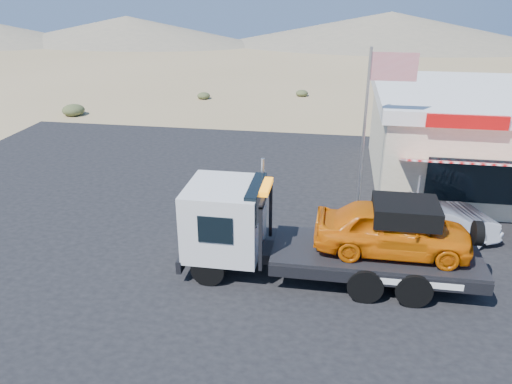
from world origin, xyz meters
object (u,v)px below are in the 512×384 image
tow_truck (322,230)px  jerky_store (501,138)px  white_sedan (424,224)px  flagpole (372,117)px

tow_truck → jerky_store: jerky_store is taller
white_sedan → jerky_store: size_ratio=0.46×
tow_truck → jerky_store: (6.95, 8.50, 0.51)m
white_sedan → flagpole: size_ratio=0.79×
tow_truck → flagpole: flagpole is taller
tow_truck → jerky_store: bearing=50.7°
white_sedan → jerky_store: bearing=-54.7°
tow_truck → white_sedan: tow_truck is taller
tow_truck → flagpole: (1.39, 4.03, 2.28)m
white_sedan → flagpole: (-1.79, 1.70, 2.96)m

